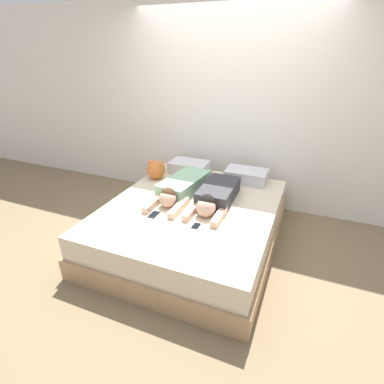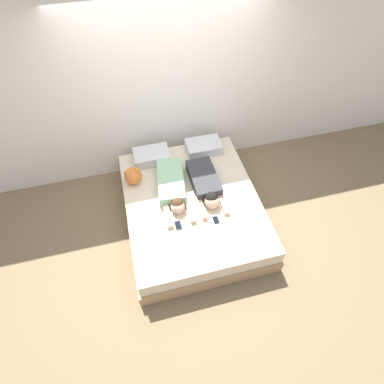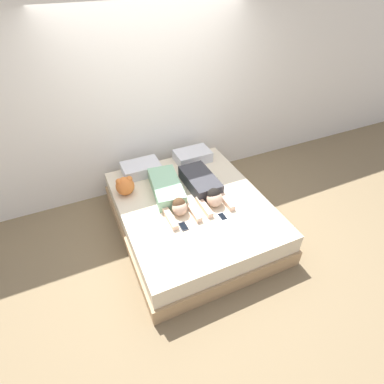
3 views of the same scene
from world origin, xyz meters
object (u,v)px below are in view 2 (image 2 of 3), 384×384
plush_toy (133,176)px  bed (192,209)px  person_left (172,187)px  person_right (206,185)px  cell_phone_right (216,220)px  pillow_head_right (203,147)px  cell_phone_left (178,225)px  pillow_head_left (152,156)px

plush_toy → bed: bearing=-34.9°
bed → person_left: bearing=139.4°
person_left → person_right: size_ratio=1.16×
cell_phone_right → plush_toy: (-0.91, 0.90, 0.12)m
person_right → bed: bearing=-152.6°
person_left → plush_toy: size_ratio=4.30×
cell_phone_right → pillow_head_right: bearing=81.6°
person_left → person_right: bearing=-9.6°
cell_phone_left → cell_phone_right: same height
pillow_head_right → cell_phone_left: size_ratio=3.73×
cell_phone_left → cell_phone_right: bearing=-5.2°
bed → cell_phone_right: 0.52m
pillow_head_right → person_right: bearing=-103.2°
cell_phone_left → person_left: bearing=85.1°
pillow_head_left → person_left: (0.17, -0.66, 0.01)m
pillow_head_left → cell_phone_right: (0.60, -1.25, -0.07)m
pillow_head_left → pillow_head_right: 0.79m
plush_toy → person_left: bearing=-32.0°
person_left → person_right: 0.45m
pillow_head_right → person_left: person_left is taller
pillow_head_left → person_left: size_ratio=0.48×
plush_toy → cell_phone_right: bearing=-44.5°
pillow_head_right → cell_phone_left: 1.38m
person_left → cell_phone_left: bearing=-94.9°
cell_phone_right → person_left: bearing=125.9°
plush_toy → pillow_head_left: bearing=48.6°
person_right → person_left: bearing=170.4°
person_left → cell_phone_left: person_left is taller
pillow_head_right → cell_phone_left: pillow_head_right is taller
bed → pillow_head_right: pillow_head_right is taller
person_right → cell_phone_left: bearing=-135.9°
cell_phone_left → cell_phone_right: 0.48m
cell_phone_right → plush_toy: size_ratio=0.55×
pillow_head_left → pillow_head_right: size_ratio=1.00×
person_right → cell_phone_left: person_right is taller
person_right → cell_phone_left: (-0.49, -0.48, -0.08)m
pillow_head_left → person_right: size_ratio=0.55×
pillow_head_right → person_left: size_ratio=0.48×
bed → person_left: person_left is taller
bed → person_right: person_right is taller
person_right → cell_phone_left: size_ratio=6.74×
bed → plush_toy: plush_toy is taller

